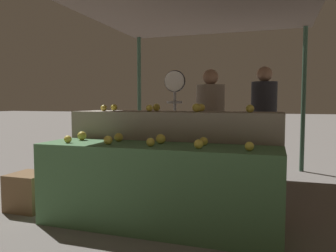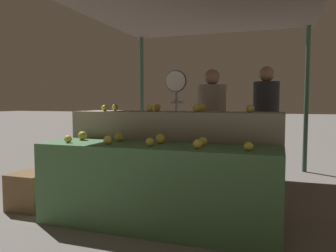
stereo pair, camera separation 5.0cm
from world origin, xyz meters
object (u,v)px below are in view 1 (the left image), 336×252
(produce_scale, at_px, (175,104))
(person_vendor_at_scale, at_px, (210,120))
(wooden_crate_side, at_px, (30,191))
(person_customer_left, at_px, (264,116))

(produce_scale, bearing_deg, person_vendor_at_scale, 42.32)
(person_vendor_at_scale, distance_m, wooden_crate_side, 2.37)
(person_vendor_at_scale, bearing_deg, produce_scale, 47.95)
(produce_scale, distance_m, person_customer_left, 1.39)
(person_vendor_at_scale, distance_m, person_customer_left, 0.86)
(produce_scale, relative_size, wooden_crate_side, 3.99)
(person_vendor_at_scale, height_order, person_customer_left, person_customer_left)
(person_vendor_at_scale, height_order, wooden_crate_side, person_vendor_at_scale)
(person_vendor_at_scale, relative_size, person_customer_left, 0.96)
(person_vendor_at_scale, xyz_separation_m, wooden_crate_side, (-1.64, -1.56, -0.71))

